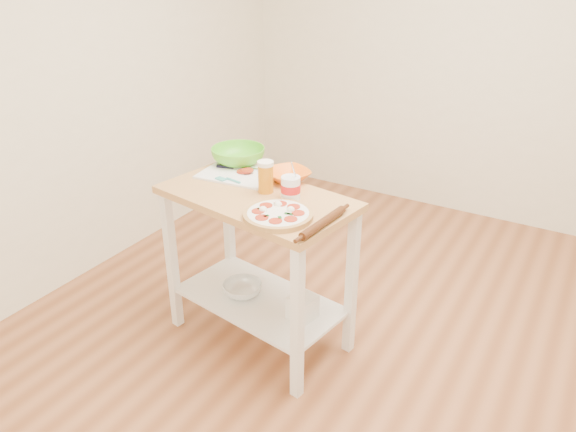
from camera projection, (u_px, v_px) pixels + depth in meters
The scene contains 13 objects.
room_shell at pixel (368, 125), 2.44m from camera, with size 4.04×4.54×2.74m.
prep_island at pixel (258, 239), 2.99m from camera, with size 1.08×0.70×0.90m.
pizza at pixel (278, 214), 2.63m from camera, with size 0.33×0.33×0.05m.
cutting_board at pixel (238, 173), 3.11m from camera, with size 0.43×0.34×0.04m.
spatula at pixel (228, 180), 3.01m from camera, with size 0.16×0.05×0.01m.
knife at pixel (233, 167), 3.17m from camera, with size 0.26×0.11×0.01m.
orange_bowl at pixel (288, 175), 3.03m from camera, with size 0.23×0.23×0.06m, color orange.
green_bowl at pixel (238, 156), 3.25m from camera, with size 0.31×0.31×0.10m, color #56C126.
beer_pint at pixel (266, 177), 2.87m from camera, with size 0.08×0.08×0.17m.
yogurt_tub at pixel (291, 188), 2.80m from camera, with size 0.10×0.10×0.21m.
rolling_pin at pixel (323, 223), 2.54m from camera, with size 0.04×0.04×0.34m, color #4E2811.
shelf_glass_bowl at pixel (242, 289), 3.18m from camera, with size 0.22×0.22×0.07m, color silver.
shelf_bin at pixel (302, 307), 2.97m from camera, with size 0.13×0.13×0.13m, color white.
Camera 1 is at (0.91, -2.21, 2.07)m, focal length 35.00 mm.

